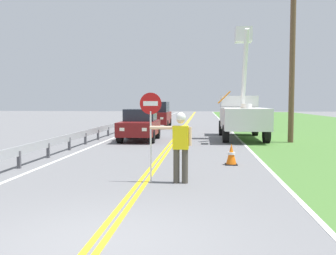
% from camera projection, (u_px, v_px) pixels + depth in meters
% --- Properties ---
extents(ground_plane, '(160.00, 160.00, 0.00)m').
position_uv_depth(ground_plane, '(98.00, 242.00, 5.72)').
color(ground_plane, slate).
extents(centerline_yellow_left, '(0.11, 110.00, 0.01)m').
position_uv_depth(centerline_yellow_left, '(178.00, 133.00, 25.60)').
color(centerline_yellow_left, yellow).
rests_on(centerline_yellow_left, ground).
extents(centerline_yellow_right, '(0.11, 110.00, 0.01)m').
position_uv_depth(centerline_yellow_right, '(181.00, 133.00, 25.59)').
color(centerline_yellow_right, yellow).
rests_on(centerline_yellow_right, ground).
extents(edge_line_right, '(0.12, 110.00, 0.01)m').
position_uv_depth(edge_line_right, '(234.00, 134.00, 25.27)').
color(edge_line_right, silver).
rests_on(edge_line_right, ground).
extents(edge_line_left, '(0.12, 110.00, 0.01)m').
position_uv_depth(edge_line_left, '(126.00, 133.00, 25.92)').
color(edge_line_left, silver).
rests_on(edge_line_left, ground).
extents(flagger_worker, '(1.09, 0.25, 1.83)m').
position_uv_depth(flagger_worker, '(180.00, 143.00, 9.82)').
color(flagger_worker, '#474238').
rests_on(flagger_worker, ground).
extents(stop_sign_paddle, '(0.56, 0.04, 2.33)m').
position_uv_depth(stop_sign_paddle, '(151.00, 117.00, 9.87)').
color(stop_sign_paddle, silver).
rests_on(stop_sign_paddle, ground).
extents(utility_bucket_truck, '(2.67, 6.81, 6.19)m').
position_uv_depth(utility_bucket_truck, '(241.00, 113.00, 22.06)').
color(utility_bucket_truck, silver).
rests_on(utility_bucket_truck, ground).
extents(oncoming_sedan_nearest, '(1.94, 4.12, 1.70)m').
position_uv_depth(oncoming_sedan_nearest, '(140.00, 125.00, 20.73)').
color(oncoming_sedan_nearest, maroon).
rests_on(oncoming_sedan_nearest, ground).
extents(oncoming_suv_second, '(1.92, 4.61, 2.10)m').
position_uv_depth(oncoming_suv_second, '(158.00, 115.00, 31.25)').
color(oncoming_suv_second, maroon).
rests_on(oncoming_suv_second, ground).
extents(utility_pole_near, '(1.80, 0.28, 8.20)m').
position_uv_depth(utility_pole_near, '(292.00, 59.00, 19.52)').
color(utility_pole_near, brown).
rests_on(utility_pole_near, ground).
extents(traffic_cone_lead, '(0.40, 0.40, 0.70)m').
position_uv_depth(traffic_cone_lead, '(231.00, 155.00, 12.73)').
color(traffic_cone_lead, orange).
rests_on(traffic_cone_lead, ground).
extents(guardrail_left_shoulder, '(0.10, 32.00, 0.71)m').
position_uv_depth(guardrail_left_shoulder, '(103.00, 129.00, 22.24)').
color(guardrail_left_shoulder, '#9EA0A3').
rests_on(guardrail_left_shoulder, ground).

